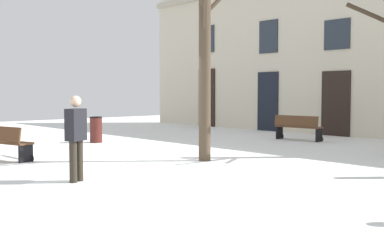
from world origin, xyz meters
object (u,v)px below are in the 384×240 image
Objects in this scene: tree_right_of_center at (205,41)px; bench_back_to_back_right at (298,127)px; person_near_bench at (76,135)px; litter_bin at (96,130)px; bench_near_lamp at (2,142)px.

bench_back_to_back_right is at bearing 103.29° from tree_right_of_center.
bench_back_to_back_right is (-1.36, 5.77, -2.43)m from tree_right_of_center.
tree_right_of_center is 3.40× the size of person_near_bench.
litter_bin is 6.97m from person_near_bench.
tree_right_of_center is 3.14× the size of bench_back_to_back_right.
bench_near_lamp is at bearing -62.63° from litter_bin.
tree_right_of_center is 5.95m from litter_bin.
litter_bin is at bearing 50.04° from bench_back_to_back_right.
tree_right_of_center is at bearing -17.19° from person_near_bench.
tree_right_of_center is 5.54m from bench_near_lamp.
bench_back_to_back_right is (2.08, 9.35, 0.01)m from bench_near_lamp.
litter_bin is 4.30m from bench_near_lamp.
tree_right_of_center reaches higher than litter_bin.
litter_bin is 0.49× the size of bench_back_to_back_right.
tree_right_of_center is at bearing -147.78° from bench_near_lamp.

